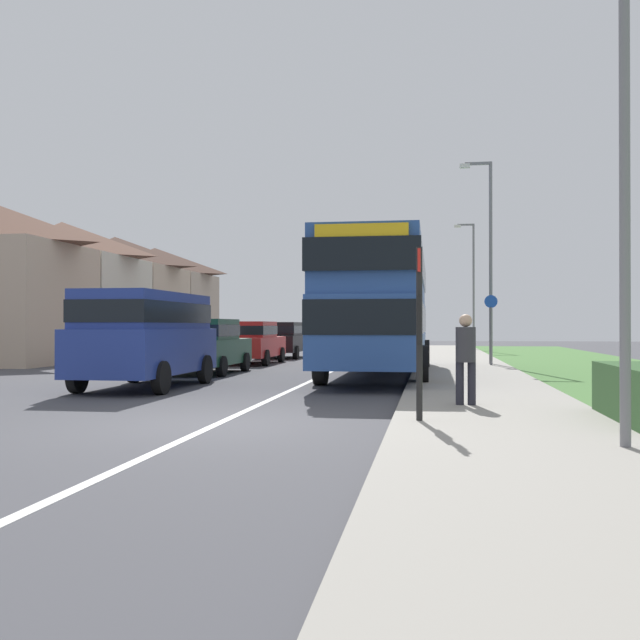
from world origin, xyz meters
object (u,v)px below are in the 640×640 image
Objects in this scene: parked_car_red at (250,341)px; cycle_route_sign at (491,327)px; street_lamp_near at (615,49)px; street_lamp_mid at (488,249)px; parked_car_dark_green at (205,344)px; street_lamp_far at (472,278)px; pedestrian_at_stop at (466,355)px; double_decker_bus at (380,302)px; parked_car_black at (282,338)px; bus_stop_sign at (419,321)px; parked_van_blue at (146,332)px.

cycle_route_sign is at bearing -10.13° from parked_car_red.
street_lamp_near is (8.92, -18.67, 3.69)m from parked_car_red.
parked_car_dark_green is at bearing -150.76° from street_lamp_mid.
street_lamp_near is 1.11× the size of street_lamp_far.
pedestrian_at_stop is at bearing 109.62° from street_lamp_near.
parked_car_red is (-5.40, 6.24, -1.25)m from double_decker_bus.
cycle_route_sign is at bearing 24.92° from parked_car_dark_green.
pedestrian_at_stop is 30.03m from street_lamp_far.
parked_car_black is at bearing 110.19° from pedestrian_at_stop.
parked_car_red is 1.76× the size of cycle_route_sign.
parked_car_dark_green is 11.01m from parked_car_black.
parked_car_red is 0.55× the size of street_lamp_near.
street_lamp_far is at bearing 48.04° from parked_car_black.
street_lamp_far is at bearing 66.55° from parked_car_dark_green.
pedestrian_at_stop is 2.38m from bus_stop_sign.
parked_car_red is at bearing -91.66° from parked_car_black.
parked_car_dark_green is at bearing -89.75° from parked_car_red.
street_lamp_mid is (8.68, -6.07, 3.29)m from parked_car_black.
parked_car_red is at bearing 169.87° from cycle_route_sign.
pedestrian_at_stop is at bearing -49.96° from parked_car_dark_green.
street_lamp_mid reaches higher than parked_van_blue.
cycle_route_sign reaches higher than parked_car_dark_green.
street_lamp_mid is at bearing 29.24° from parked_car_dark_green.
street_lamp_far is (9.10, 20.98, 3.27)m from parked_car_dark_green.
street_lamp_near reaches higher than parked_van_blue.
street_lamp_mid reaches higher than double_decker_bus.
street_lamp_far is at bearing 71.15° from parked_van_blue.
bus_stop_sign is at bearing -94.33° from street_lamp_far.
cycle_route_sign is 17.37m from street_lamp_near.
parked_car_black is at bearing 106.55° from bus_stop_sign.
bus_stop_sign reaches higher than parked_car_black.
parked_car_red is 0.61× the size of street_lamp_mid.
street_lamp_near reaches higher than pedestrian_at_stop.
parked_car_dark_green is (-5.37, 0.54, -1.23)m from double_decker_bus.
street_lamp_far is at bearing 80.17° from double_decker_bus.
street_lamp_far is at bearing 89.18° from cycle_route_sign.
street_lamp_far is at bearing 86.78° from pedestrian_at_stop.
parked_car_red is at bearing 111.83° from bus_stop_sign.
parked_car_red is 18.10m from street_lamp_far.
street_lamp_far reaches higher than parked_car_dark_green.
parked_car_dark_green is 1.65× the size of bus_stop_sign.
parked_car_black is at bearing 110.09° from street_lamp_near.
cycle_route_sign is 0.31× the size of street_lamp_near.
cycle_route_sign reaches higher than parked_van_blue.
parked_car_red is at bearing -120.85° from street_lamp_far.
parked_van_blue is at bearing -89.80° from parked_car_black.
parked_car_black is 1.60× the size of bus_stop_sign.
street_lamp_mid is (8.62, 10.06, 2.86)m from parked_van_blue.
bus_stop_sign is at bearing -58.80° from parked_car_dark_green.
street_lamp_near is at bearing -89.87° from cycle_route_sign.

